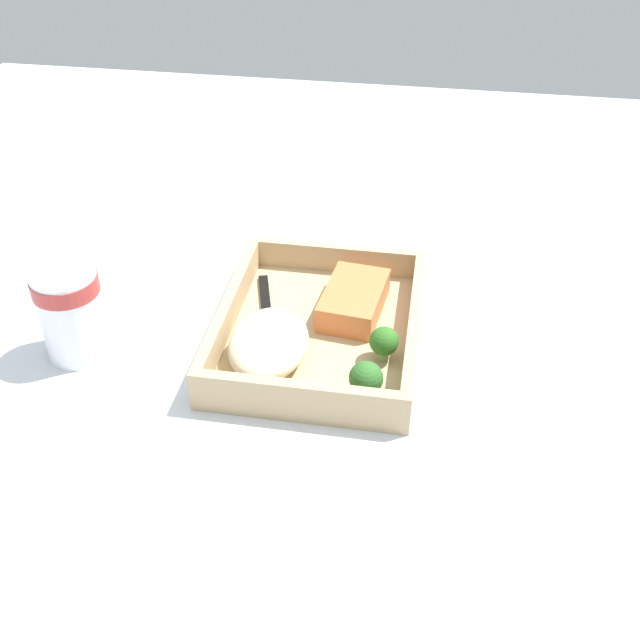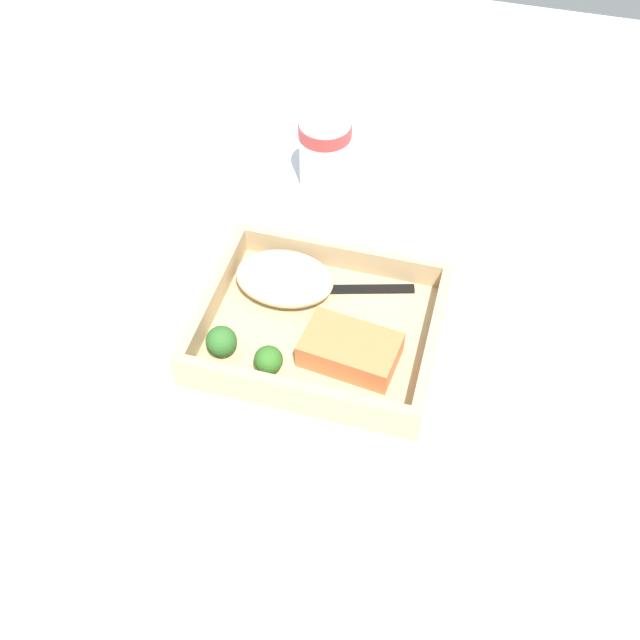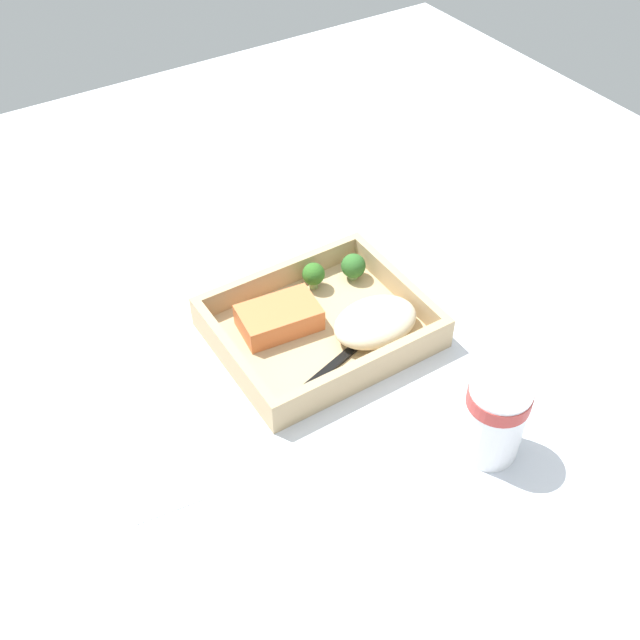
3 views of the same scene
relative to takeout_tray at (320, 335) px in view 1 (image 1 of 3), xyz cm
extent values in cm
cube|color=silver|center=(0.00, 0.00, -1.60)|extent=(160.00, 160.00, 2.00)
cube|color=tan|center=(0.00, 0.00, 0.00)|extent=(25.95, 21.27, 1.20)
cube|color=tan|center=(0.00, -10.03, 2.26)|extent=(25.95, 1.20, 3.33)
cube|color=tan|center=(0.00, 10.03, 2.26)|extent=(25.95, 1.20, 3.33)
cube|color=tan|center=(-12.37, 0.00, 2.26)|extent=(1.20, 18.87, 3.33)
cube|color=tan|center=(12.37, 0.00, 2.26)|extent=(1.20, 18.87, 3.33)
cube|color=#D9723F|center=(-4.16, 3.12, 2.15)|extent=(10.68, 7.32, 3.09)
ellipsoid|color=beige|center=(5.39, -4.43, 2.60)|extent=(11.30, 8.09, 3.99)
cylinder|color=#77995A|center=(3.55, 7.20, 1.35)|extent=(1.16, 1.16, 1.51)
sphere|color=#2F6621|center=(3.55, 7.20, 2.94)|extent=(3.05, 3.05, 3.05)
cylinder|color=#82AD65|center=(9.16, 6.01, 1.17)|extent=(1.28, 1.28, 1.15)
sphere|color=#2E6427|center=(9.16, 6.01, 2.67)|extent=(3.36, 3.36, 3.36)
cube|color=black|center=(-3.02, -6.68, 0.82)|extent=(12.22, 4.48, 0.44)
cube|color=black|center=(4.57, -4.50, 0.82)|extent=(3.87, 3.05, 0.44)
cylinder|color=white|center=(6.19, -25.00, 4.44)|extent=(6.59, 6.59, 10.08)
cylinder|color=#B23833|center=(6.19, -25.00, 8.17)|extent=(6.79, 6.79, 1.81)
cube|color=white|center=(-25.74, -6.72, -0.48)|extent=(9.67, 14.99, 0.24)
camera|label=1|loc=(63.13, 10.44, 50.65)|focal=42.00mm
camera|label=2|loc=(-13.64, 49.87, 65.08)|focal=42.00mm
camera|label=3|loc=(-36.37, -57.40, 67.62)|focal=42.00mm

